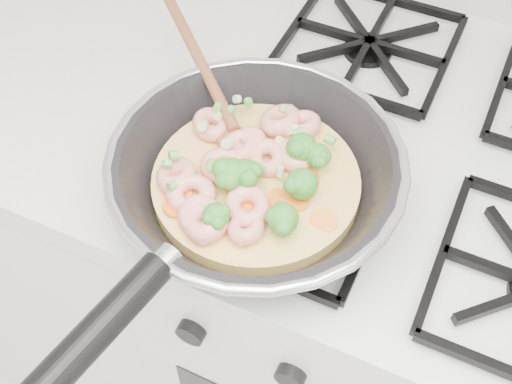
% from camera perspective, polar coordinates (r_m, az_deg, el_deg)
% --- Properties ---
extents(stove, '(0.60, 0.60, 0.92)m').
position_cam_1_polar(stove, '(1.22, 11.18, -10.64)').
color(stove, white).
rests_on(stove, ground).
extents(counter_left, '(1.00, 0.60, 0.90)m').
position_cam_1_polar(counter_left, '(1.48, -19.33, 1.40)').
color(counter_left, white).
rests_on(counter_left, ground).
extents(skillet, '(0.40, 0.54, 0.09)m').
position_cam_1_polar(skillet, '(0.73, -0.33, 1.28)').
color(skillet, black).
rests_on(skillet, stove).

